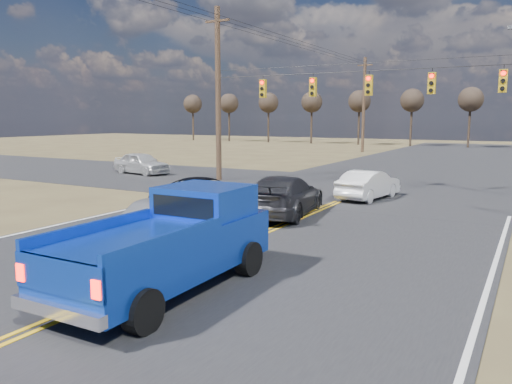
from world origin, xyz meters
The scene contains 12 objects.
ground centered at (0.00, 0.00, 0.00)m, with size 160.00×160.00×0.00m, color brown.
road_main centered at (0.00, 10.00, 0.00)m, with size 14.00×120.00×0.02m, color #28282B.
road_cross centered at (0.00, 18.00, 0.00)m, with size 120.00×12.00×0.02m, color #28282B.
signal_gantry centered at (0.50, 17.79, 5.06)m, with size 19.60×4.83×10.00m.
utility_poles centered at (0.00, 17.00, 5.23)m, with size 19.60×58.32×10.00m.
treeline centered at (0.00, 26.96, 5.70)m, with size 87.00×117.80×7.40m.
pickup_truck centered at (0.80, 1.43, 1.03)m, with size 2.33×5.70×2.13m.
silver_suv centered at (-1.59, 4.55, 0.80)m, with size 1.89×4.69×1.60m, color #B0B2B9.
black_suv centered at (-4.40, 9.94, 0.65)m, with size 2.16×4.69×1.30m, color black.
white_car_queue centered at (0.90, 15.50, 0.66)m, with size 1.41×4.03×1.33m, color white.
dgrey_car_queue centered at (-0.80, 10.15, 0.76)m, with size 2.13×5.24×1.52m, color #2C2C30.
cross_car_west centered at (-15.21, 18.10, 0.73)m, with size 4.27×1.72×1.45m, color silver.
Camera 1 is at (7.53, -6.78, 3.72)m, focal length 35.00 mm.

